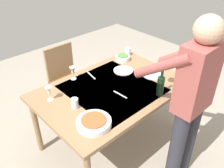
% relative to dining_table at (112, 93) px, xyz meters
% --- Properties ---
extents(ground_plane, '(6.00, 6.00, 0.00)m').
position_rel_dining_table_xyz_m(ground_plane, '(0.00, 0.00, -0.70)').
color(ground_plane, '#9E9384').
extents(dining_table, '(1.55, 1.05, 0.77)m').
position_rel_dining_table_xyz_m(dining_table, '(0.00, 0.00, 0.00)').
color(dining_table, '#93704C').
rests_on(dining_table, ground_plane).
extents(chair_near, '(0.40, 0.40, 0.91)m').
position_rel_dining_table_xyz_m(chair_near, '(0.01, -0.91, -0.17)').
color(chair_near, brown).
rests_on(chair_near, ground_plane).
extents(person_server, '(0.42, 0.61, 1.69)m').
position_rel_dining_table_xyz_m(person_server, '(-0.17, 0.79, 0.27)').
color(person_server, '#2D2D38').
rests_on(person_server, ground_plane).
extents(wine_bottle, '(0.07, 0.07, 0.30)m').
position_rel_dining_table_xyz_m(wine_bottle, '(-0.27, 0.41, 0.18)').
color(wine_bottle, black).
rests_on(wine_bottle, dining_table).
extents(wine_glass_left, '(0.07, 0.07, 0.15)m').
position_rel_dining_table_xyz_m(wine_glass_left, '(0.19, -0.42, 0.17)').
color(wine_glass_left, white).
rests_on(wine_glass_left, dining_table).
extents(wine_glass_right, '(0.07, 0.07, 0.15)m').
position_rel_dining_table_xyz_m(wine_glass_right, '(0.58, -0.26, 0.17)').
color(wine_glass_right, white).
rests_on(wine_glass_right, dining_table).
extents(water_cup_near_left, '(0.08, 0.08, 0.10)m').
position_rel_dining_table_xyz_m(water_cup_near_left, '(-0.69, -0.43, 0.12)').
color(water_cup_near_left, silver).
rests_on(water_cup_near_left, dining_table).
extents(water_cup_near_right, '(0.07, 0.07, 0.10)m').
position_rel_dining_table_xyz_m(water_cup_near_right, '(0.48, 0.01, 0.12)').
color(water_cup_near_right, silver).
rests_on(water_cup_near_right, dining_table).
extents(serving_bowl_pasta, '(0.30, 0.30, 0.07)m').
position_rel_dining_table_xyz_m(serving_bowl_pasta, '(0.50, 0.31, 0.10)').
color(serving_bowl_pasta, silver).
rests_on(serving_bowl_pasta, dining_table).
extents(side_bowl_salad, '(0.18, 0.18, 0.07)m').
position_rel_dining_table_xyz_m(side_bowl_salad, '(-0.54, -0.37, 0.10)').
color(side_bowl_salad, silver).
rests_on(side_bowl_salad, dining_table).
extents(dinner_plate_near, '(0.23, 0.23, 0.01)m').
position_rel_dining_table_xyz_m(dinner_plate_near, '(-0.34, -0.17, 0.08)').
color(dinner_plate_near, silver).
rests_on(dinner_plate_near, dining_table).
extents(dinner_plate_far, '(0.23, 0.23, 0.01)m').
position_rel_dining_table_xyz_m(dinner_plate_far, '(-0.52, 0.12, 0.08)').
color(dinner_plate_far, silver).
rests_on(dinner_plate_far, dining_table).
extents(table_knife, '(0.05, 0.20, 0.00)m').
position_rel_dining_table_xyz_m(table_knife, '(-0.00, -0.35, 0.07)').
color(table_knife, silver).
rests_on(table_knife, dining_table).
extents(table_fork, '(0.02, 0.18, 0.00)m').
position_rel_dining_table_xyz_m(table_fork, '(0.02, 0.15, 0.07)').
color(table_fork, silver).
rests_on(table_fork, dining_table).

